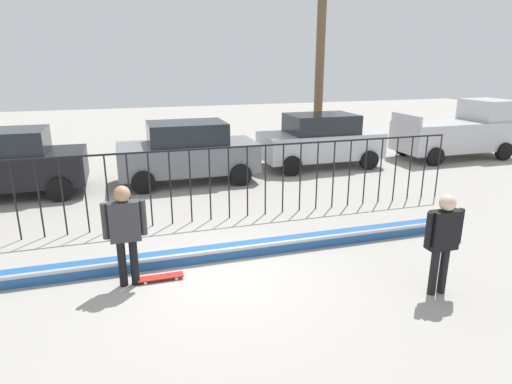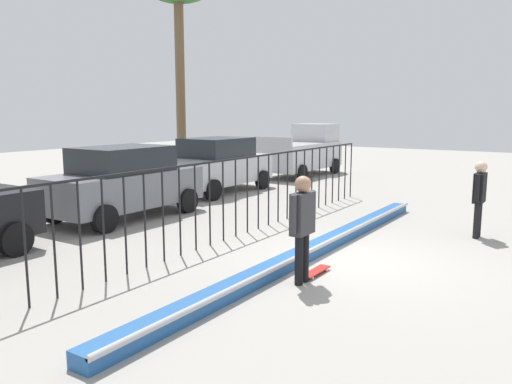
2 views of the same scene
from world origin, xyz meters
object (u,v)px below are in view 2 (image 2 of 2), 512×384
(skateboarder, at_px, (302,220))
(parked_car_gray, at_px, (123,182))
(pickup_truck, at_px, (302,152))
(camera_operator, at_px, (479,192))
(parked_car_silver, at_px, (217,164))
(skateboard, at_px, (316,271))

(skateboarder, relative_size, parked_car_gray, 0.42)
(skateboarder, xyz_separation_m, parked_car_gray, (2.04, 6.46, -0.10))
(parked_car_gray, bearing_deg, skateboarder, -106.95)
(skateboarder, relative_size, pickup_truck, 0.38)
(camera_operator, distance_m, parked_car_silver, 9.15)
(skateboard, height_order, pickup_truck, pickup_truck)
(skateboarder, bearing_deg, pickup_truck, 1.45)
(skateboarder, height_order, parked_car_gray, parked_car_gray)
(skateboard, height_order, camera_operator, camera_operator)
(parked_car_silver, bearing_deg, skateboard, -128.25)
(camera_operator, relative_size, parked_car_silver, 0.40)
(parked_car_gray, bearing_deg, camera_operator, -70.35)
(parked_car_gray, bearing_deg, pickup_truck, 2.97)
(skateboard, xyz_separation_m, parked_car_gray, (1.52, 6.45, 0.91))
(camera_operator, height_order, pickup_truck, pickup_truck)
(skateboarder, height_order, pickup_truck, pickup_truck)
(pickup_truck, bearing_deg, skateboarder, -149.67)
(parked_car_gray, bearing_deg, skateboard, -102.62)
(camera_operator, xyz_separation_m, pickup_truck, (7.96, 8.73, 0.00))
(skateboard, relative_size, parked_car_gray, 0.19)
(parked_car_gray, xyz_separation_m, pickup_truck, (10.82, 0.45, 0.06))
(skateboard, bearing_deg, parked_car_gray, 77.17)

